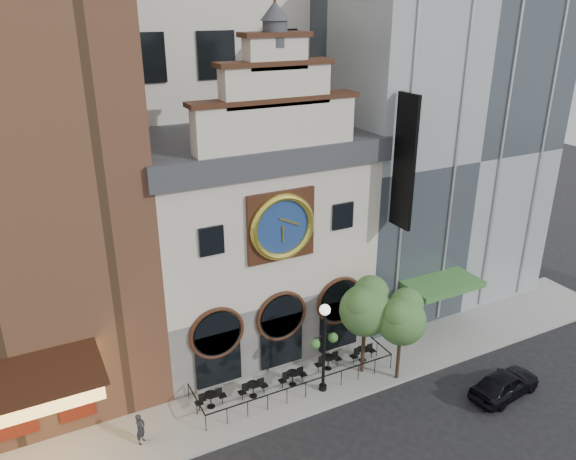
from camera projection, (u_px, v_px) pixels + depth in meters
The scene contains 15 objects.
ground at pixel (317, 414), 27.52m from camera, with size 120.00×120.00×0.00m, color black.
sidewalk at pixel (294, 384), 29.55m from camera, with size 44.00×5.00×0.15m, color gray.
clock_building at pixel (250, 234), 31.45m from camera, with size 12.60×8.78×18.65m.
retail_building at pixel (414, 141), 37.42m from camera, with size 14.00×14.40×20.00m.
cafe_railing at pixel (294, 376), 29.35m from camera, with size 10.60×2.60×0.90m, color black, non-canonical shape.
bistro_0 at pixel (211, 399), 27.61m from camera, with size 1.58×0.68×0.90m.
bistro_1 at pixel (253, 389), 28.34m from camera, with size 1.58×0.68×0.90m.
bistro_2 at pixel (293, 377), 29.20m from camera, with size 1.58×0.68×0.90m.
bistro_3 at pixel (328, 362), 30.49m from camera, with size 1.58×0.68×0.90m.
bistro_4 at pixel (363, 353), 31.21m from camera, with size 1.58×0.68×0.90m.
car_right at pixel (505, 383), 28.59m from camera, with size 1.67×4.14×1.41m, color black.
pedestrian at pixel (140, 429), 25.25m from camera, with size 0.56×0.37×1.54m, color black.
lamppost at pixel (324, 338), 27.85m from camera, with size 1.60×0.59×5.00m.
tree_left at pixel (366, 306), 29.03m from camera, with size 2.83×2.72×5.45m.
tree_right at pixel (402, 317), 28.60m from camera, with size 2.62×2.53×5.05m.
Camera 1 is at (-11.37, -18.99, 18.73)m, focal length 35.00 mm.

